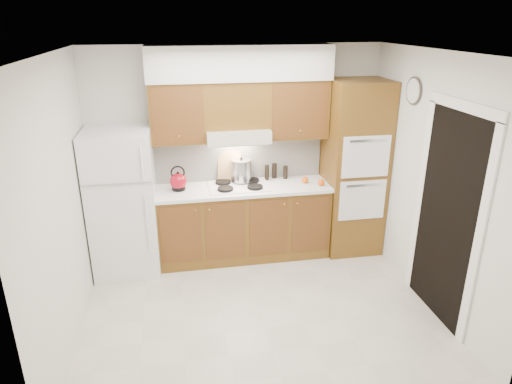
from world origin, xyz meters
TOP-DOWN VIEW (x-y plane):
  - floor at (0.00, 0.00)m, footprint 3.60×3.60m
  - ceiling at (0.00, 0.00)m, footprint 3.60×3.60m
  - wall_back at (0.00, 1.50)m, footprint 3.60×0.02m
  - wall_left at (-1.80, 0.00)m, footprint 0.02×3.00m
  - wall_right at (1.80, 0.00)m, footprint 0.02×3.00m
  - fridge at (-1.41, 1.14)m, footprint 0.75×0.72m
  - base_cabinets at (0.02, 1.20)m, footprint 2.11×0.60m
  - countertop at (0.03, 1.19)m, footprint 2.13×0.62m
  - backsplash at (0.02, 1.49)m, footprint 2.11×0.03m
  - oven_cabinet at (1.44, 1.18)m, footprint 0.70×0.65m
  - upper_cab_left at (-0.71, 1.33)m, footprint 0.63×0.33m
  - upper_cab_right at (0.72, 1.33)m, footprint 0.73×0.33m
  - range_hood at (-0.02, 1.27)m, footprint 0.75×0.45m
  - upper_cab_over_hood at (-0.02, 1.33)m, footprint 0.75×0.33m
  - soffit at (0.03, 1.32)m, footprint 2.13×0.36m
  - cooktop at (-0.02, 1.21)m, footprint 0.74×0.50m
  - doorway at (1.79, -0.35)m, footprint 0.02×0.90m
  - wall_clock at (1.79, 0.55)m, footprint 0.02×0.30m
  - kettle at (-0.75, 1.22)m, footprint 0.25×0.25m
  - cutting_board at (-0.11, 1.42)m, footprint 0.30×0.16m
  - stock_pot at (0.03, 1.34)m, footprint 0.30×0.30m
  - condiment_a at (0.36, 1.39)m, footprint 0.07×0.07m
  - condiment_b at (0.47, 1.45)m, footprint 0.07×0.07m
  - condiment_c at (0.61, 1.40)m, footprint 0.07×0.07m
  - orange_near at (0.98, 1.06)m, footprint 0.09×0.09m
  - orange_far at (0.81, 1.18)m, footprint 0.09×0.09m

SIDE VIEW (x-z plane):
  - floor at x=0.00m, z-range 0.00..0.00m
  - base_cabinets at x=0.02m, z-range 0.00..0.90m
  - fridge at x=-1.41m, z-range 0.00..1.72m
  - countertop at x=0.03m, z-range 0.90..0.94m
  - cooktop at x=-0.02m, z-range 0.94..0.95m
  - orange_far at x=0.81m, z-range 0.94..1.02m
  - orange_near at x=0.98m, z-range 0.94..1.02m
  - condiment_c at x=0.61m, z-range 0.94..1.11m
  - condiment_b at x=0.47m, z-range 0.94..1.13m
  - condiment_a at x=0.36m, z-range 0.94..1.14m
  - doorway at x=1.79m, z-range 0.00..2.10m
  - kettle at x=-0.75m, z-range 0.95..1.15m
  - oven_cabinet at x=1.44m, z-range 0.00..2.20m
  - stock_pot at x=0.03m, z-range 0.97..1.24m
  - cutting_board at x=-0.11m, z-range 0.95..1.33m
  - backsplash at x=0.02m, z-range 0.94..1.50m
  - wall_back at x=0.00m, z-range 0.00..2.60m
  - wall_left at x=-1.80m, z-range 0.00..2.60m
  - wall_right at x=1.80m, z-range 0.00..2.60m
  - range_hood at x=-0.02m, z-range 1.50..1.65m
  - upper_cab_left at x=-0.71m, z-range 1.50..2.20m
  - upper_cab_right at x=0.72m, z-range 1.50..2.20m
  - upper_cab_over_hood at x=-0.02m, z-range 1.65..2.20m
  - wall_clock at x=1.79m, z-range 2.00..2.30m
  - soffit at x=0.03m, z-range 2.20..2.60m
  - ceiling at x=0.00m, z-range 2.60..2.60m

